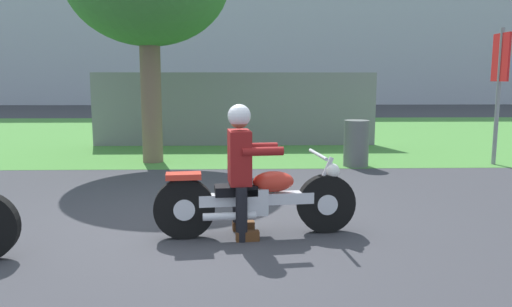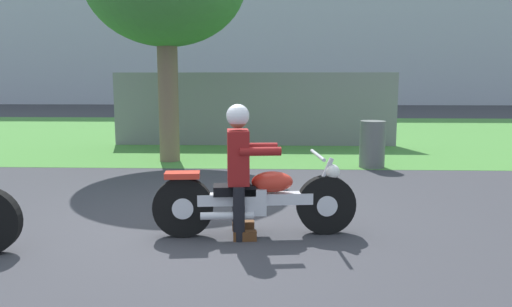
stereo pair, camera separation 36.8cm
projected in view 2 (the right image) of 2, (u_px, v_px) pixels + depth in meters
ground at (189, 226)px, 5.63m from camera, size 120.00×120.00×0.00m
grass_verge at (244, 133)px, 15.12m from camera, size 60.00×12.00×0.01m
stadium_facade at (308, 8)px, 34.32m from camera, size 55.80×8.00×12.97m
motorcycle_lead at (256, 199)px, 5.26m from camera, size 2.15×0.66×0.87m
rider_lead at (240, 160)px, 5.18m from camera, size 0.58×0.50×1.40m
trash_can at (372, 144)px, 9.28m from camera, size 0.47×0.47×0.88m
fence_segment at (254, 109)px, 12.28m from camera, size 7.00×0.06×1.80m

